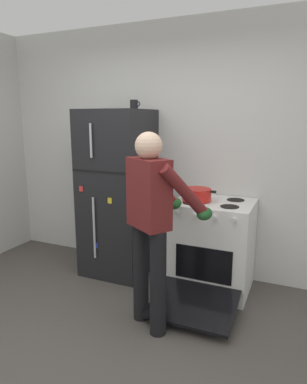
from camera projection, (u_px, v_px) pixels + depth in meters
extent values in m
plane|color=#4C4742|center=(75.00, 372.00, 2.35)|extent=(8.00, 8.00, 0.00)
cube|color=silver|center=(176.00, 150.00, 3.81)|extent=(6.00, 0.10, 2.70)
cube|color=black|center=(118.00, 193.00, 3.77)|extent=(0.68, 0.68, 1.79)
cube|color=black|center=(100.00, 172.00, 3.40)|extent=(0.67, 0.01, 0.01)
cylinder|color=#B7B7BC|center=(94.00, 228.00, 3.54)|extent=(0.02, 0.02, 0.65)
cylinder|color=#B7B7BC|center=(91.00, 141.00, 3.35)|extent=(0.02, 0.02, 0.33)
cube|color=blue|center=(96.00, 245.00, 3.60)|extent=(0.04, 0.01, 0.06)
cube|color=yellow|center=(110.00, 201.00, 3.42)|extent=(0.04, 0.01, 0.06)
cube|color=red|center=(81.00, 189.00, 3.53)|extent=(0.04, 0.01, 0.06)
cube|color=white|center=(212.00, 245.00, 3.44)|extent=(0.76, 0.64, 0.90)
cube|color=black|center=(203.00, 264.00, 3.17)|extent=(0.53, 0.01, 0.32)
cylinder|color=black|center=(191.00, 203.00, 3.29)|extent=(0.17, 0.17, 0.01)
cylinder|color=black|center=(230.00, 207.00, 3.15)|extent=(0.17, 0.17, 0.01)
cylinder|color=black|center=(200.00, 197.00, 3.55)|extent=(0.17, 0.17, 0.01)
cylinder|color=black|center=(236.00, 200.00, 3.40)|extent=(0.17, 0.17, 0.01)
cylinder|color=silver|center=(177.00, 213.00, 3.16)|extent=(0.04, 0.03, 0.04)
cylinder|color=silver|center=(195.00, 215.00, 3.10)|extent=(0.04, 0.03, 0.04)
cylinder|color=silver|center=(214.00, 217.00, 3.03)|extent=(0.04, 0.03, 0.04)
cylinder|color=silver|center=(234.00, 220.00, 2.96)|extent=(0.04, 0.03, 0.04)
cube|color=black|center=(193.00, 304.00, 2.97)|extent=(0.72, 0.57, 0.13)
cylinder|color=black|center=(141.00, 272.00, 2.90)|extent=(0.13, 0.13, 0.86)
cylinder|color=black|center=(158.00, 284.00, 2.69)|extent=(0.13, 0.13, 0.86)
cube|color=maroon|center=(149.00, 193.00, 2.65)|extent=(0.41, 0.36, 0.54)
sphere|color=beige|center=(149.00, 146.00, 2.57)|extent=(0.21, 0.21, 0.21)
sphere|color=#323232|center=(149.00, 151.00, 2.58)|extent=(0.15, 0.15, 0.15)
cylinder|color=maroon|center=(156.00, 184.00, 2.91)|extent=(0.33, 0.43, 0.46)
cylinder|color=maroon|center=(185.00, 192.00, 2.58)|extent=(0.33, 0.43, 0.46)
ellipsoid|color=#1E5123|center=(174.00, 203.00, 3.06)|extent=(0.12, 0.18, 0.10)
ellipsoid|color=#1E5123|center=(204.00, 214.00, 2.73)|extent=(0.12, 0.18, 0.10)
cylinder|color=red|center=(197.00, 195.00, 3.35)|extent=(0.28, 0.28, 0.12)
cube|color=black|center=(181.00, 189.00, 3.41)|extent=(0.05, 0.03, 0.02)
cube|color=black|center=(213.00, 192.00, 3.28)|extent=(0.05, 0.03, 0.02)
cylinder|color=black|center=(134.00, 105.00, 3.55)|extent=(0.08, 0.08, 0.10)
torus|color=black|center=(138.00, 104.00, 3.53)|extent=(0.06, 0.01, 0.06)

